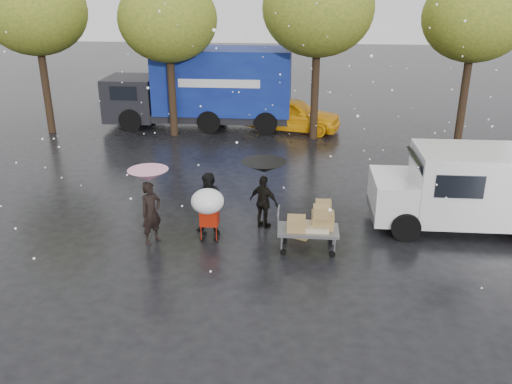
# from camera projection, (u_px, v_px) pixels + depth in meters

# --- Properties ---
(ground) EXTENTS (90.00, 90.00, 0.00)m
(ground) POSITION_uv_depth(u_px,v_px,m) (221.00, 243.00, 14.01)
(ground) COLOR black
(ground) RESTS_ON ground
(person_pink) EXTENTS (0.68, 0.72, 1.65)m
(person_pink) POSITION_uv_depth(u_px,v_px,m) (151.00, 213.00, 13.76)
(person_pink) COLOR black
(person_pink) RESTS_ON ground
(person_middle) EXTENTS (0.85, 0.69, 1.67)m
(person_middle) POSITION_uv_depth(u_px,v_px,m) (211.00, 204.00, 14.29)
(person_middle) COLOR black
(person_middle) RESTS_ON ground
(person_black) EXTENTS (0.94, 0.73, 1.48)m
(person_black) POSITION_uv_depth(u_px,v_px,m) (264.00, 202.00, 14.62)
(person_black) COLOR black
(person_black) RESTS_ON ground
(umbrella_pink) EXTENTS (1.01, 1.01, 1.99)m
(umbrella_pink) POSITION_uv_depth(u_px,v_px,m) (148.00, 175.00, 13.38)
(umbrella_pink) COLOR #4C4C4C
(umbrella_pink) RESTS_ON ground
(umbrella_black) EXTENTS (1.21, 1.21, 1.90)m
(umbrella_black) POSITION_uv_depth(u_px,v_px,m) (264.00, 167.00, 14.25)
(umbrella_black) COLOR #4C4C4C
(umbrella_black) RESTS_ON ground
(vendor_cart) EXTENTS (1.52, 0.80, 1.27)m
(vendor_cart) POSITION_uv_depth(u_px,v_px,m) (312.00, 224.00, 13.37)
(vendor_cart) COLOR slate
(vendor_cart) RESTS_ON ground
(shopping_cart) EXTENTS (0.84, 0.84, 1.46)m
(shopping_cart) POSITION_uv_depth(u_px,v_px,m) (208.00, 204.00, 13.69)
(shopping_cart) COLOR #AF1D0A
(shopping_cart) RESTS_ON ground
(white_van) EXTENTS (4.91, 2.18, 2.20)m
(white_van) POSITION_uv_depth(u_px,v_px,m) (471.00, 188.00, 14.47)
(white_van) COLOR silver
(white_van) RESTS_ON ground
(blue_truck) EXTENTS (8.30, 2.60, 3.50)m
(blue_truck) POSITION_uv_depth(u_px,v_px,m) (205.00, 88.00, 24.25)
(blue_truck) COLOR navy
(blue_truck) RESTS_ON ground
(box_ground_near) EXTENTS (0.60, 0.55, 0.43)m
(box_ground_near) POSITION_uv_depth(u_px,v_px,m) (301.00, 229.00, 14.26)
(box_ground_near) COLOR olive
(box_ground_near) RESTS_ON ground
(box_ground_far) EXTENTS (0.46, 0.36, 0.35)m
(box_ground_far) POSITION_uv_depth(u_px,v_px,m) (323.00, 207.00, 15.77)
(box_ground_far) COLOR olive
(box_ground_far) RESTS_ON ground
(yellow_taxi) EXTENTS (4.60, 2.68, 1.47)m
(yellow_taxi) POSITION_uv_depth(u_px,v_px,m) (292.00, 114.00, 23.96)
(yellow_taxi) COLOR #FFAD0D
(yellow_taxi) RESTS_ON ground
(tree_row) EXTENTS (21.60, 4.40, 7.12)m
(tree_row) POSITION_uv_depth(u_px,v_px,m) (243.00, 14.00, 21.43)
(tree_row) COLOR black
(tree_row) RESTS_ON ground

